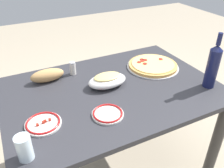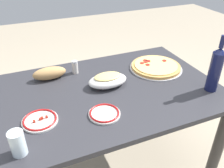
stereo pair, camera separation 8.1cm
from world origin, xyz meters
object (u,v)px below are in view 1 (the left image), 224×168
object	(u,v)px
dining_table	(112,103)
side_plate_far	(43,123)
spice_shaker	(73,68)
bread_loaf	(47,75)
side_plate_near	(108,114)
water_glass	(24,148)
baked_pasta_dish	(107,80)
wine_bottle	(213,66)
pepperoni_pizza	(153,65)

from	to	relation	value
dining_table	side_plate_far	bearing A→B (deg)	-161.99
spice_shaker	bread_loaf	bearing A→B (deg)	-175.22
side_plate_near	side_plate_far	world-z (taller)	side_plate_far
water_glass	baked_pasta_dish	bearing A→B (deg)	33.59
wine_bottle	side_plate_near	bearing A→B (deg)	178.19
side_plate_near	spice_shaker	xyz separation A→B (m)	(-0.02, 0.49, 0.03)
wine_bottle	side_plate_far	xyz separation A→B (m)	(-0.98, 0.10, -0.13)
pepperoni_pizza	side_plate_near	distance (m)	0.61
pepperoni_pizza	side_plate_near	size ratio (longest dim) A/B	2.20
dining_table	bread_loaf	world-z (taller)	bread_loaf
baked_pasta_dish	water_glass	size ratio (longest dim) A/B	2.08
side_plate_far	wine_bottle	bearing A→B (deg)	-5.52
side_plate_far	bread_loaf	distance (m)	0.42
baked_pasta_dish	wine_bottle	size ratio (longest dim) A/B	0.71
water_glass	side_plate_far	size ratio (longest dim) A/B	0.65
pepperoni_pizza	spice_shaker	xyz separation A→B (m)	(-0.53, 0.16, 0.03)
dining_table	side_plate_far	distance (m)	0.48
side_plate_near	spice_shaker	distance (m)	0.49
pepperoni_pizza	bread_loaf	xyz separation A→B (m)	(-0.70, 0.14, 0.03)
baked_pasta_dish	side_plate_near	world-z (taller)	baked_pasta_dish
baked_pasta_dish	spice_shaker	bearing A→B (deg)	120.67
side_plate_far	side_plate_near	bearing A→B (deg)	-13.31
dining_table	pepperoni_pizza	world-z (taller)	pepperoni_pizza
dining_table	pepperoni_pizza	xyz separation A→B (m)	(0.38, 0.12, 0.13)
side_plate_far	bread_loaf	world-z (taller)	bread_loaf
side_plate_near	dining_table	bearing A→B (deg)	58.56
wine_bottle	pepperoni_pizza	bearing A→B (deg)	113.92
pepperoni_pizza	bread_loaf	world-z (taller)	bread_loaf
dining_table	bread_loaf	distance (m)	0.44
baked_pasta_dish	wine_bottle	world-z (taller)	wine_bottle
pepperoni_pizza	baked_pasta_dish	distance (m)	0.40
baked_pasta_dish	water_glass	bearing A→B (deg)	-146.41
wine_bottle	water_glass	bearing A→B (deg)	-175.83
water_glass	bread_loaf	size ratio (longest dim) A/B	0.55
pepperoni_pizza	side_plate_far	xyz separation A→B (m)	(-0.82, -0.26, -0.01)
pepperoni_pizza	baked_pasta_dish	xyz separation A→B (m)	(-0.39, -0.08, 0.03)
pepperoni_pizza	side_plate_near	bearing A→B (deg)	-146.64
pepperoni_pizza	wine_bottle	world-z (taller)	wine_bottle
pepperoni_pizza	water_glass	xyz separation A→B (m)	(-0.93, -0.44, 0.04)
spice_shaker	water_glass	bearing A→B (deg)	-124.01
baked_pasta_dish	pepperoni_pizza	bearing A→B (deg)	11.49
spice_shaker	wine_bottle	bearing A→B (deg)	-36.70
spice_shaker	pepperoni_pizza	bearing A→B (deg)	-16.33
pepperoni_pizza	baked_pasta_dish	bearing A→B (deg)	-168.51
baked_pasta_dish	water_glass	world-z (taller)	water_glass
wine_bottle	side_plate_far	bearing A→B (deg)	174.48
baked_pasta_dish	wine_bottle	xyz separation A→B (m)	(0.55, -0.28, 0.10)
water_glass	side_plate_near	xyz separation A→B (m)	(0.42, 0.10, -0.05)
water_glass	side_plate_near	world-z (taller)	water_glass
water_glass	wine_bottle	bearing A→B (deg)	4.17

